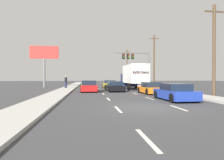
# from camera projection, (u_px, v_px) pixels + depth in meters

# --- Properties ---
(ground_plane) EXTENTS (140.00, 140.00, 0.00)m
(ground_plane) POSITION_uv_depth(u_px,v_px,m) (106.00, 87.00, 35.73)
(ground_plane) COLOR #3D3D3F
(sidewalk_right) EXTENTS (2.22, 80.00, 0.14)m
(sidewalk_right) POSITION_uv_depth(u_px,v_px,m) (147.00, 88.00, 31.56)
(sidewalk_right) COLOR #B2AFA8
(sidewalk_right) RESTS_ON ground_plane
(sidewalk_left) EXTENTS (2.22, 80.00, 0.14)m
(sidewalk_left) POSITION_uv_depth(u_px,v_px,m) (68.00, 88.00, 29.97)
(sidewalk_left) COLOR #B2AFA8
(sidewalk_left) RESTS_ON ground_plane
(lane_markings) EXTENTS (3.54, 52.00, 0.01)m
(lane_markings) POSITION_uv_depth(u_px,v_px,m) (109.00, 88.00, 30.23)
(lane_markings) COLOR silver
(lane_markings) RESTS_ON ground_plane
(car_green) EXTENTS (1.96, 4.09, 1.14)m
(car_green) POSITION_uv_depth(u_px,v_px,m) (87.00, 85.00, 31.35)
(car_green) COLOR #196B38
(car_green) RESTS_ON ground_plane
(car_red) EXTENTS (1.99, 4.27, 1.36)m
(car_red) POSITION_uv_depth(u_px,v_px,m) (89.00, 87.00, 23.34)
(car_red) COLOR red
(car_red) RESTS_ON ground_plane
(car_yellow) EXTENTS (2.06, 4.25, 1.29)m
(car_yellow) POSITION_uv_depth(u_px,v_px,m) (110.00, 84.00, 31.38)
(car_yellow) COLOR yellow
(car_yellow) RESTS_ON ground_plane
(car_black) EXTENTS (2.07, 4.49, 1.25)m
(car_black) POSITION_uv_depth(u_px,v_px,m) (115.00, 87.00, 23.87)
(car_black) COLOR black
(car_black) RESTS_ON ground_plane
(box_truck) EXTENTS (2.73, 7.79, 3.51)m
(box_truck) POSITION_uv_depth(u_px,v_px,m) (134.00, 76.00, 27.93)
(box_truck) COLOR white
(box_truck) RESTS_ON ground_plane
(car_orange) EXTENTS (1.99, 4.04, 1.24)m
(car_orange) POSITION_uv_depth(u_px,v_px,m) (151.00, 88.00, 20.29)
(car_orange) COLOR orange
(car_orange) RESTS_ON ground_plane
(car_blue) EXTENTS (2.03, 4.04, 1.26)m
(car_blue) POSITION_uv_depth(u_px,v_px,m) (175.00, 92.00, 14.29)
(car_blue) COLOR #1E389E
(car_blue) RESTS_ON ground_plane
(traffic_signal_mast) EXTENTS (6.37, 0.69, 6.75)m
(traffic_signal_mast) POSITION_uv_depth(u_px,v_px,m) (134.00, 59.00, 35.19)
(traffic_signal_mast) COLOR #595B56
(traffic_signal_mast) RESTS_ON ground_plane
(utility_pole_near) EXTENTS (1.80, 0.28, 8.30)m
(utility_pole_near) POSITION_uv_depth(u_px,v_px,m) (214.00, 49.00, 17.30)
(utility_pole_near) COLOR brown
(utility_pole_near) RESTS_ON ground_plane
(utility_pole_mid) EXTENTS (1.80, 0.28, 9.24)m
(utility_pole_mid) POSITION_uv_depth(u_px,v_px,m) (154.00, 60.00, 33.74)
(utility_pole_mid) COLOR brown
(utility_pole_mid) RESTS_ON ground_plane
(utility_pole_far) EXTENTS (1.80, 0.28, 10.08)m
(utility_pole_far) POSITION_uv_depth(u_px,v_px,m) (127.00, 66.00, 56.60)
(utility_pole_far) COLOR brown
(utility_pole_far) RESTS_ON ground_plane
(roadside_billboard) EXTENTS (4.76, 0.36, 7.11)m
(roadside_billboard) POSITION_uv_depth(u_px,v_px,m) (44.00, 57.00, 32.44)
(roadside_billboard) COLOR slate
(roadside_billboard) RESTS_ON ground_plane
(pedestrian_near_corner) EXTENTS (0.38, 0.38, 1.85)m
(pedestrian_near_corner) POSITION_uv_depth(u_px,v_px,m) (66.00, 82.00, 28.80)
(pedestrian_near_corner) COLOR #1E233F
(pedestrian_near_corner) RESTS_ON sidewalk_left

